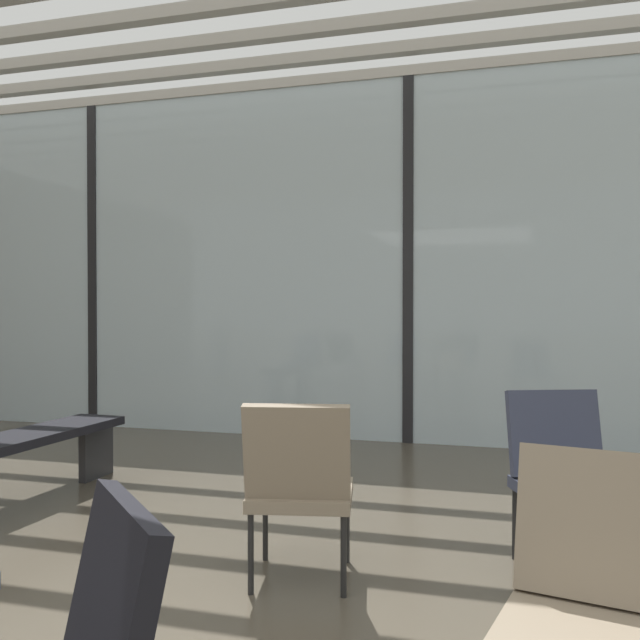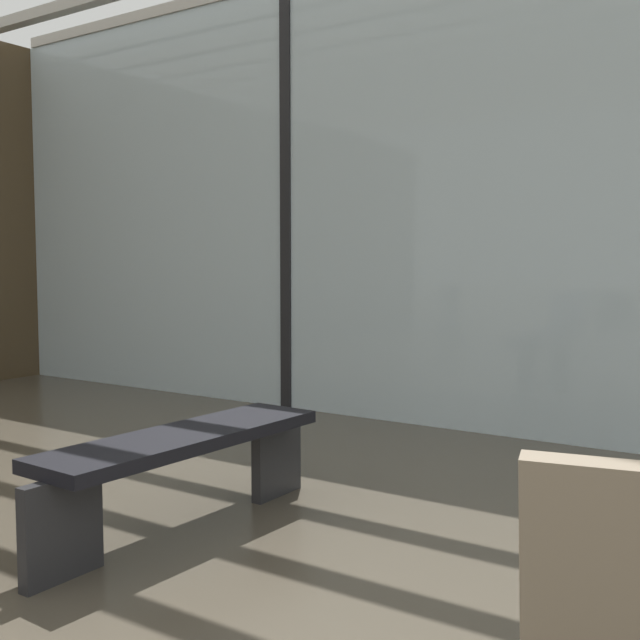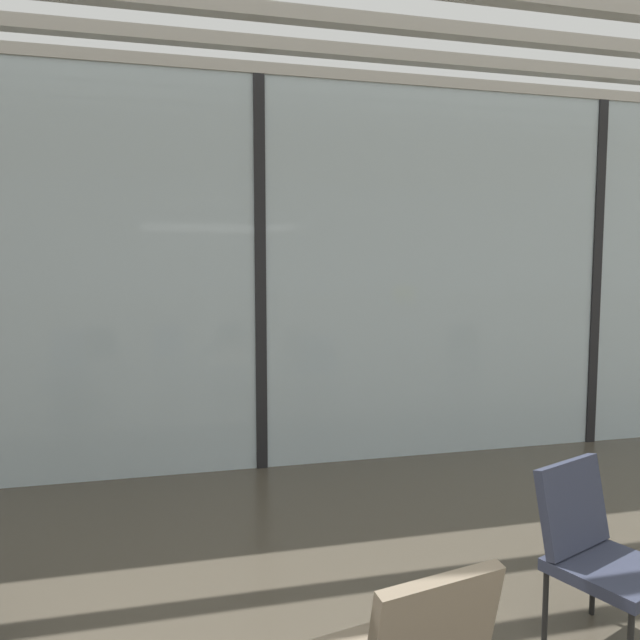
% 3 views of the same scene
% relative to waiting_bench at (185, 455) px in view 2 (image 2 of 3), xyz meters
% --- Properties ---
extents(window_mullion_0, '(0.10, 0.12, 3.53)m').
position_rel_waiting_bench_xyz_m(window_mullion_0, '(-1.39, 2.72, 1.40)').
color(window_mullion_0, black).
rests_on(window_mullion_0, ground).
extents(waiting_bench, '(0.46, 1.70, 0.47)m').
position_rel_waiting_bench_xyz_m(waiting_bench, '(0.00, 0.00, 0.00)').
color(waiting_bench, black).
rests_on(waiting_bench, ground).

